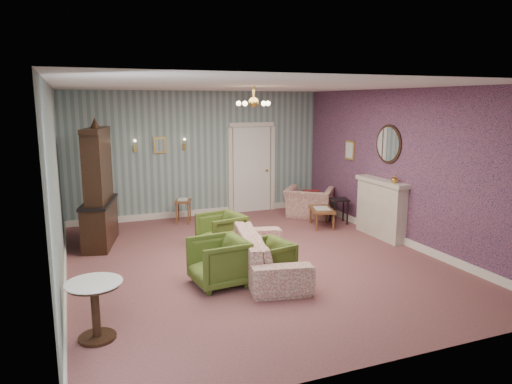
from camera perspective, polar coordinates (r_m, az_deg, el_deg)
name	(u,v)px	position (r m, az deg, el deg)	size (l,w,h in m)	color
floor	(254,260)	(8.14, -0.27, -8.22)	(7.00, 7.00, 0.00)	brown
ceiling	(254,86)	(7.69, -0.29, 12.64)	(7.00, 7.00, 0.00)	white
wall_back	(199,154)	(11.09, -6.91, 4.52)	(6.00, 6.00, 0.00)	slate
wall_front	(385,228)	(4.77, 15.29, -4.27)	(6.00, 6.00, 0.00)	slate
wall_left	(57,188)	(7.27, -22.89, 0.40)	(7.00, 7.00, 0.00)	slate
wall_right	(402,167)	(9.30, 17.23, 2.89)	(7.00, 7.00, 0.00)	slate
wall_right_floral	(402,167)	(9.29, 17.15, 2.89)	(7.00, 7.00, 0.00)	#A35168
door	(252,168)	(11.50, -0.54, 2.96)	(1.12, 0.12, 2.16)	white
olive_chair_a	(266,260)	(7.09, 1.19, -8.17)	(0.68, 0.64, 0.70)	#495D20
olive_chair_b	(219,260)	(7.00, -4.53, -8.13)	(0.76, 0.71, 0.78)	#495D20
olive_chair_c	(221,230)	(8.61, -4.22, -4.60)	(0.72, 0.67, 0.74)	#495D20
sofa_chintz	(269,246)	(7.46, 1.52, -6.54)	(2.20, 0.64, 0.86)	#903A3D
wingback_chair	(309,198)	(11.08, 6.46, -0.67)	(1.05, 0.68, 0.92)	#903A3D
dresser	(98,184)	(9.19, -18.56, 0.91)	(0.48, 1.40, 2.33)	black
fireplace	(381,208)	(9.67, 14.81, -1.93)	(0.30, 1.40, 1.16)	beige
mantel_vase	(395,179)	(9.23, 16.37, 1.52)	(0.15, 0.15, 0.15)	gold
oval_mirror	(388,144)	(9.54, 15.67, 5.59)	(0.04, 0.76, 0.84)	white
framed_print	(350,150)	(10.67, 11.26, 4.95)	(0.04, 0.34, 0.42)	gold
coffee_table	(322,217)	(10.29, 7.92, -3.06)	(0.44, 0.80, 0.41)	brown
side_table_black	(339,211)	(10.60, 9.96, -2.28)	(0.37, 0.37, 0.56)	black
pedestal_table	(96,310)	(5.78, -18.79, -13.38)	(0.63, 0.63, 0.69)	black
nesting_table	(183,210)	(10.63, -8.77, -2.22)	(0.34, 0.43, 0.56)	brown
gilt_mirror_back	(160,145)	(10.83, -11.51, 5.56)	(0.28, 0.06, 0.36)	gold
sconce_left	(135,146)	(10.73, -14.39, 5.39)	(0.16, 0.12, 0.30)	gold
sconce_right	(184,144)	(10.92, -8.64, 5.70)	(0.16, 0.12, 0.30)	gold
chandelier	(254,103)	(7.69, -0.29, 10.63)	(0.56, 0.56, 0.36)	gold
burgundy_cushion	(311,198)	(10.93, 6.60, -0.72)	(0.38, 0.10, 0.38)	#5D1717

